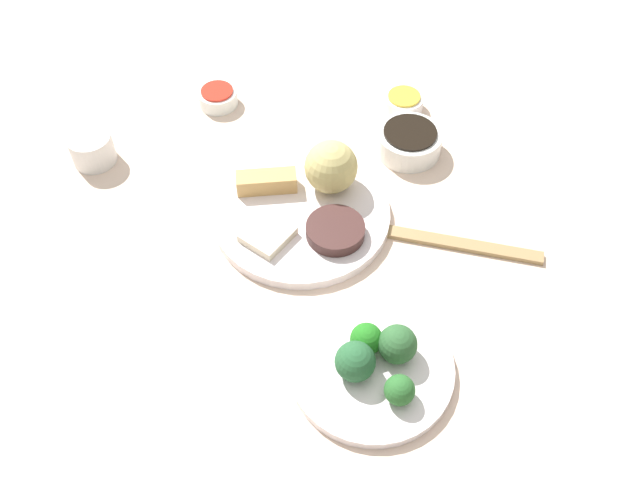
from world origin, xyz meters
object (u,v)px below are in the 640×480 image
at_px(teacup, 92,149).
at_px(chopsticks_pair, 462,244).
at_px(main_plate, 300,214).
at_px(sauce_ramekin_sweet_and_sour, 218,98).
at_px(soy_sauce_bowl, 409,142).
at_px(broccoli_plate, 371,367).
at_px(sauce_ramekin_hot_mustard, 403,103).

xyz_separation_m(teacup, chopsticks_pair, (-0.12, 0.58, -0.02)).
relative_size(main_plate, sauce_ramekin_sweet_and_sour, 3.95).
distance_m(soy_sauce_bowl, chopsticks_pair, 0.21).
distance_m(broccoli_plate, chopsticks_pair, 0.25).
relative_size(sauce_ramekin_sweet_and_sour, chopsticks_pair, 0.29).
xyz_separation_m(broccoli_plate, teacup, (-0.12, -0.56, 0.02)).
bearing_deg(teacup, soy_sauce_bowl, 121.29).
bearing_deg(chopsticks_pair, teacup, -78.41).
distance_m(broccoli_plate, soy_sauce_bowl, 0.41).
bearing_deg(main_plate, sauce_ramekin_hot_mustard, 174.17).
height_order(sauce_ramekin_sweet_and_sour, chopsticks_pair, sauce_ramekin_sweet_and_sour).
distance_m(sauce_ramekin_hot_mustard, teacup, 0.52).
xyz_separation_m(soy_sauce_bowl, sauce_ramekin_sweet_and_sour, (0.05, -0.34, -0.01)).
bearing_deg(sauce_ramekin_hot_mustard, main_plate, -5.83).
height_order(soy_sauce_bowl, sauce_ramekin_sweet_and_sour, soy_sauce_bowl).
xyz_separation_m(sauce_ramekin_hot_mustard, teacup, (0.35, -0.38, 0.01)).
distance_m(main_plate, sauce_ramekin_sweet_and_sour, 0.30).
xyz_separation_m(sauce_ramekin_hot_mustard, chopsticks_pair, (0.23, 0.20, -0.01)).
relative_size(main_plate, broccoli_plate, 1.26).
height_order(broccoli_plate, sauce_ramekin_sweet_and_sour, sauce_ramekin_sweet_and_sour).
distance_m(main_plate, teacup, 0.36).
bearing_deg(sauce_ramekin_sweet_and_sour, main_plate, 58.28).
bearing_deg(sauce_ramekin_sweet_and_sour, sauce_ramekin_hot_mustard, 116.46).
xyz_separation_m(soy_sauce_bowl, teacup, (0.26, -0.43, 0.01)).
bearing_deg(sauce_ramekin_sweet_and_sour, teacup, -24.21).
distance_m(broccoli_plate, sauce_ramekin_sweet_and_sour, 0.57).
relative_size(main_plate, sauce_ramekin_hot_mustard, 3.95).
xyz_separation_m(soy_sauce_bowl, chopsticks_pair, (0.14, 0.15, -0.02)).
bearing_deg(broccoli_plate, chopsticks_pair, 173.98).
bearing_deg(main_plate, broccoli_plate, 49.16).
height_order(main_plate, broccoli_plate, main_plate).
relative_size(soy_sauce_bowl, chopsticks_pair, 0.45).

